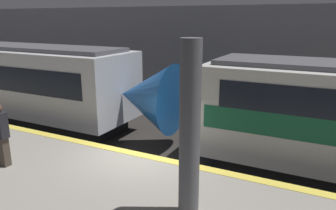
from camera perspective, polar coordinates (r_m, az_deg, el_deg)
name	(u,v)px	position (r m, az deg, el deg)	size (l,w,h in m)	color
ground_plane	(142,184)	(9.99, -4.47, -13.54)	(120.00, 120.00, 0.00)	#282623
platform	(89,209)	(8.11, -13.57, -17.18)	(40.00, 4.69, 1.01)	gray
station_rear_barrier	(222,64)	(15.56, 9.41, 6.98)	(50.00, 0.15, 5.30)	gray
support_pillar_near	(190,131)	(6.12, 3.80, -4.62)	(0.40, 0.40, 3.43)	#56565B
train_modern	(1,81)	(17.60, -27.05, 3.82)	(17.64, 3.09, 3.59)	black
person_waiting	(1,134)	(9.45, -27.10, -4.47)	(0.38, 0.24, 1.67)	#473D33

